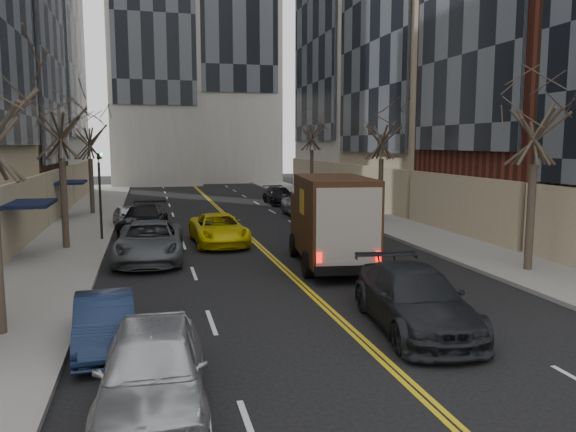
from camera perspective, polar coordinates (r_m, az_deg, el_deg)
name	(u,v)px	position (r m, az deg, el deg)	size (l,w,h in m)	color
sidewalk_left	(80,227)	(34.57, -20.41, -1.05)	(4.00, 66.00, 0.15)	slate
sidewalk_right	(371,217)	(37.12, 8.38, -0.10)	(4.00, 66.00, 0.15)	slate
streetwall_right	(441,4)	(45.83, 15.24, 20.05)	(12.26, 49.00, 34.00)	#4C301E
tree_lf_mid	(59,104)	(27.31, -22.23, 10.46)	(3.20, 3.20, 8.91)	#382D23
tree_lf_far	(89,126)	(40.19, -19.57, 8.63)	(3.20, 3.20, 8.12)	#382D23
tree_rt_near	(537,100)	(22.78, 23.97, 10.72)	(3.20, 3.20, 8.71)	#382D23
tree_rt_mid	(382,122)	(34.90, 9.53, 9.43)	(3.20, 3.20, 8.32)	#382D23
tree_rt_far	(312,121)	(49.04, 2.45, 9.60)	(3.20, 3.20, 9.11)	#382D23
traffic_signal	(100,185)	(29.17, -18.58, 2.96)	(0.29, 0.26, 4.70)	black
ups_truck	(331,221)	(22.25, 4.41, -0.55)	(3.33, 6.84, 3.61)	black
observer_sedan	(415,299)	(15.35, 12.74, -8.24)	(2.89, 5.78, 1.61)	black
taxi	(219,229)	(27.45, -7.04, -1.35)	(2.43, 5.28, 1.47)	#D5C409
pedestrian	(326,237)	(23.67, 3.85, -2.15)	(0.70, 0.46, 1.93)	black
parked_lf_a	(152,369)	(10.88, -13.60, -14.85)	(1.94, 4.82, 1.64)	#AFB3B7
parked_lf_b	(105,323)	(14.32, -18.11, -10.26)	(1.36, 3.91, 1.29)	#111C35
parked_lf_c	(149,242)	(24.07, -13.90, -2.54)	(2.72, 5.90, 1.64)	#4D5155
parked_lf_d	(144,219)	(31.64, -14.42, -0.27)	(2.19, 5.40, 1.57)	black
parked_lf_e	(128,217)	(33.94, -15.98, -0.05)	(1.52, 3.77, 1.28)	#9C9DA3
parked_rt_a	(326,213)	(33.23, 3.91, 0.35)	(1.70, 4.88, 1.61)	#44474B
parked_rt_b	(307,206)	(37.27, 1.90, 1.05)	(2.49, 5.39, 1.50)	#9EA0A6
parked_rt_c	(279,195)	(45.13, -0.94, 2.11)	(1.95, 4.81, 1.40)	black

